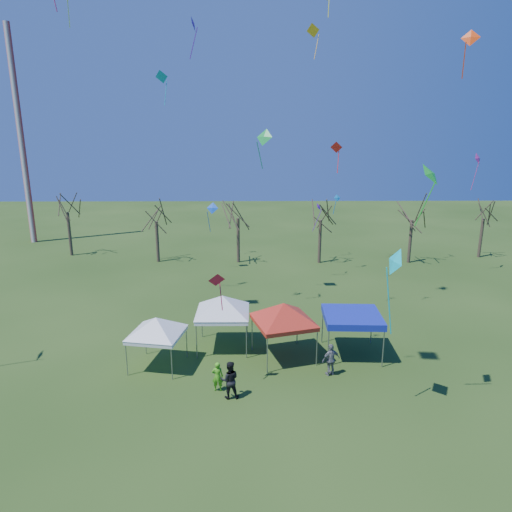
{
  "coord_description": "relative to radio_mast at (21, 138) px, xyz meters",
  "views": [
    {
      "loc": [
        -1.09,
        -21.53,
        12.82
      ],
      "look_at": [
        -0.79,
        3.0,
        6.31
      ],
      "focal_mm": 32.0,
      "sensor_mm": 36.0,
      "label": 1
    }
  ],
  "objects": [
    {
      "name": "kite_22",
      "position": [
        33.01,
        -15.18,
        -5.96
      ],
      "size": [
        0.89,
        0.96,
        2.56
      ],
      "rotation": [
        0.0,
        0.0,
        1.1
      ],
      "color": "purple",
      "rests_on": "ground"
    },
    {
      "name": "kite_19",
      "position": [
        35.01,
        -13.09,
        -5.4
      ],
      "size": [
        0.77,
        0.59,
        1.91
      ],
      "rotation": [
        0.0,
        0.0,
        0.34
      ],
      "color": "#1381D3",
      "rests_on": "ground"
    },
    {
      "name": "kite_12",
      "position": [
        47.25,
        -14.23,
        -1.73
      ],
      "size": [
        1.1,
        1.06,
        3.37
      ],
      "rotation": [
        0.0,
        0.0,
        0.74
      ],
      "color": "#CC2D92",
      "rests_on": "ground"
    },
    {
      "name": "tree_3",
      "position": [
        34.03,
        -9.96,
        -6.42
      ],
      "size": [
        3.59,
        3.59,
        7.91
      ],
      "color": "#3D2D21",
      "rests_on": "ground"
    },
    {
      "name": "tree_0",
      "position": [
        7.15,
        -6.62,
        -6.01
      ],
      "size": [
        3.83,
        3.83,
        8.44
      ],
      "color": "#3D2D21",
      "rests_on": "ground"
    },
    {
      "name": "person_green",
      "position": [
        25.18,
        -34.42,
        -11.7
      ],
      "size": [
        0.6,
        0.41,
        1.6
      ],
      "primitive_type": "imported",
      "rotation": [
        0.0,
        0.0,
        3.1
      ],
      "color": "#4DB51C",
      "rests_on": "ground"
    },
    {
      "name": "ground",
      "position": [
        28.0,
        -34.0,
        -12.5
      ],
      "size": [
        140.0,
        140.0,
        0.0
      ],
      "primitive_type": "plane",
      "color": "#234014",
      "rests_on": "ground"
    },
    {
      "name": "kite_11",
      "position": [
        27.94,
        -20.3,
        0.18
      ],
      "size": [
        1.53,
        1.36,
        3.03
      ],
      "rotation": [
        0.0,
        0.0,
        5.68
      ],
      "color": "green",
      "rests_on": "ground"
    },
    {
      "name": "kite_24",
      "position": [
        23.46,
        -24.83,
        6.88
      ],
      "size": [
        0.57,
        0.98,
        2.53
      ],
      "rotation": [
        0.0,
        0.0,
        1.5
      ],
      "color": "#6417A7",
      "rests_on": "ground"
    },
    {
      "name": "person_dark",
      "position": [
        25.84,
        -35.08,
        -11.52
      ],
      "size": [
        1.0,
        0.81,
        1.97
      ],
      "primitive_type": "imported",
      "rotation": [
        0.0,
        0.0,
        3.21
      ],
      "color": "black",
      "rests_on": "ground"
    },
    {
      "name": "kite_1",
      "position": [
        25.24,
        -34.28,
        -6.54
      ],
      "size": [
        0.99,
        0.75,
        1.97
      ],
      "rotation": [
        0.0,
        0.0,
        3.47
      ],
      "color": "red",
      "rests_on": "ground"
    },
    {
      "name": "radio_mast",
      "position": [
        0.0,
        0.0,
        0.0
      ],
      "size": [
        0.7,
        0.7,
        25.0
      ],
      "primitive_type": "cylinder",
      "color": "silver",
      "rests_on": "ground"
    },
    {
      "name": "tree_2",
      "position": [
        25.63,
        -9.62,
        -6.21
      ],
      "size": [
        3.71,
        3.71,
        8.18
      ],
      "color": "#3D2D21",
      "rests_on": "ground"
    },
    {
      "name": "kite_27",
      "position": [
        34.5,
        -36.22,
        -1.28
      ],
      "size": [
        1.32,
        1.35,
        2.68
      ],
      "rotation": [
        0.0,
        0.0,
        0.85
      ],
      "color": "green",
      "rests_on": "ground"
    },
    {
      "name": "tree_4",
      "position": [
        43.36,
        -10.0,
        -6.44
      ],
      "size": [
        3.58,
        3.58,
        7.89
      ],
      "color": "#3D2D21",
      "rests_on": "ground"
    },
    {
      "name": "kite_13",
      "position": [
        23.27,
        -12.49,
        -6.4
      ],
      "size": [
        1.24,
        0.9,
        2.93
      ],
      "rotation": [
        0.0,
        0.0,
        6.04
      ],
      "color": "blue",
      "rests_on": "ground"
    },
    {
      "name": "kite_2",
      "position": [
        18.62,
        -9.79,
        5.63
      ],
      "size": [
        1.47,
        1.12,
        3.21
      ],
      "rotation": [
        0.0,
        0.0,
        2.81
      ],
      "color": "#0C97B8",
      "rests_on": "ground"
    },
    {
      "name": "kite_3",
      "position": [
        32.44,
        -12.13,
        9.15
      ],
      "size": [
        1.38,
        1.21,
        3.05
      ],
      "rotation": [
        0.0,
        0.0,
        2.54
      ],
      "color": "yellow",
      "rests_on": "ground"
    },
    {
      "name": "tree_5",
      "position": [
        51.72,
        -7.93,
        -6.77
      ],
      "size": [
        3.39,
        3.39,
        7.46
      ],
      "color": "#3D2D21",
      "rests_on": "ground"
    },
    {
      "name": "person_grey",
      "position": [
        31.29,
        -32.92,
        -11.58
      ],
      "size": [
        1.17,
        0.82,
        1.85
      ],
      "primitive_type": "imported",
      "rotation": [
        0.0,
        0.0,
        3.52
      ],
      "color": "slate",
      "rests_on": "ground"
    },
    {
      "name": "kite_9",
      "position": [
        35.45,
        -36.42,
        3.93
      ],
      "size": [
        0.79,
        0.61,
        1.82
      ],
      "rotation": [
        0.0,
        0.0,
        5.88
      ],
      "color": "#FF420D",
      "rests_on": "ground"
    },
    {
      "name": "kite_18",
      "position": [
        32.79,
        -23.67,
        -0.51
      ],
      "size": [
        0.88,
        0.58,
        2.14
      ],
      "rotation": [
        0.0,
        0.0,
        2.82
      ],
      "color": "red",
      "rests_on": "ground"
    },
    {
      "name": "kite_5",
      "position": [
        33.23,
        -36.3,
        -5.11
      ],
      "size": [
        0.68,
        1.34,
        4.2
      ],
      "rotation": [
        0.0,
        0.0,
        4.84
      ],
      "color": "#0DC7D0",
      "rests_on": "ground"
    },
    {
      "name": "tree_1",
      "position": [
        17.23,
        -9.35,
        -6.71
      ],
      "size": [
        3.42,
        3.42,
        7.54
      ],
      "color": "#3D2D21",
      "rests_on": "ground"
    },
    {
      "name": "tent_blue",
      "position": [
        32.92,
        -30.45,
        -10.1
      ],
      "size": [
        3.46,
        3.46,
        2.61
      ],
      "rotation": [
        0.0,
        0.0,
        -0.04
      ],
      "color": "gray",
      "rests_on": "ground"
    },
    {
      "name": "tent_white_mid",
      "position": [
        25.18,
        -29.4,
        -9.33
      ],
      "size": [
        4.45,
        4.45,
        3.92
      ],
      "rotation": [
        0.0,
        0.0,
        -0.0
      ],
      "color": "gray",
      "rests_on": "ground"
    },
    {
      "name": "tent_red",
      "position": [
        28.82,
        -30.82,
        -9.3
      ],
      "size": [
        4.32,
        4.32,
        3.97
      ],
      "rotation": [
        0.0,
        0.0,
        0.28
      ],
      "color": "gray",
      "rests_on": "ground"
    },
    {
      "name": "tent_white_west",
      "position": [
        21.61,
        -31.79,
        -9.72
      ],
      "size": [
        3.85,
        3.85,
        3.45
      ],
      "rotation": [
        0.0,
        0.0,
        -0.18
      ],
      "color": "gray",
      "rests_on": "ground"
    }
  ]
}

